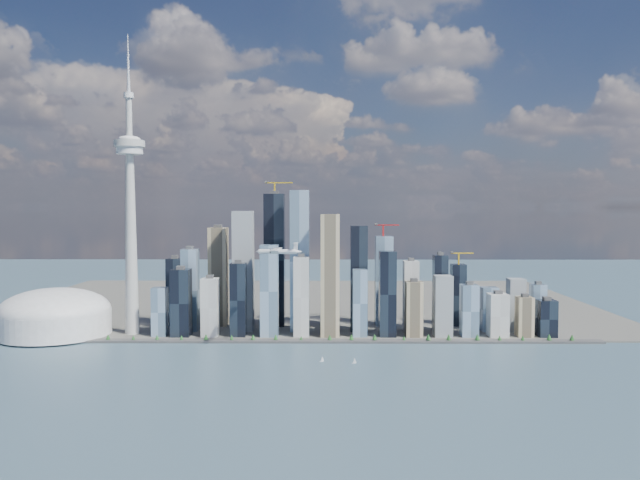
{
  "coord_description": "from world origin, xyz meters",
  "views": [
    {
      "loc": [
        59.09,
        -838.84,
        238.19
      ],
      "look_at": [
        50.73,
        260.0,
        180.6
      ],
      "focal_mm": 35.0,
      "sensor_mm": 36.0,
      "label": 1
    }
  ],
  "objects_px": {
    "needle_tower": "(130,209)",
    "airplane": "(278,251)",
    "sailboat_west": "(322,360)",
    "dome_stadium": "(55,315)",
    "sailboat_east": "(354,361)"
  },
  "relations": [
    {
      "from": "dome_stadium",
      "to": "sailboat_west",
      "type": "distance_m",
      "value": 530.95
    },
    {
      "from": "needle_tower",
      "to": "sailboat_east",
      "type": "relative_size",
      "value": 53.67
    },
    {
      "from": "sailboat_west",
      "to": "sailboat_east",
      "type": "height_order",
      "value": "sailboat_east"
    },
    {
      "from": "dome_stadium",
      "to": "airplane",
      "type": "height_order",
      "value": "airplane"
    },
    {
      "from": "needle_tower",
      "to": "airplane",
      "type": "relative_size",
      "value": 7.16
    },
    {
      "from": "needle_tower",
      "to": "dome_stadium",
      "type": "distance_m",
      "value": 241.4
    },
    {
      "from": "needle_tower",
      "to": "airplane",
      "type": "distance_m",
      "value": 316.87
    },
    {
      "from": "airplane",
      "to": "sailboat_west",
      "type": "distance_m",
      "value": 193.14
    },
    {
      "from": "dome_stadium",
      "to": "sailboat_west",
      "type": "xyz_separation_m",
      "value": [
        494.96,
        -188.69,
        -36.4
      ]
    },
    {
      "from": "sailboat_east",
      "to": "airplane",
      "type": "bearing_deg",
      "value": 155.91
    },
    {
      "from": "airplane",
      "to": "needle_tower",
      "type": "bearing_deg",
      "value": 161.49
    },
    {
      "from": "dome_stadium",
      "to": "airplane",
      "type": "relative_size",
      "value": 2.6
    },
    {
      "from": "needle_tower",
      "to": "sailboat_west",
      "type": "bearing_deg",
      "value": -29.24
    },
    {
      "from": "sailboat_west",
      "to": "sailboat_east",
      "type": "xyz_separation_m",
      "value": [
        49.43,
        -10.65,
        0.25
      ]
    },
    {
      "from": "dome_stadium",
      "to": "sailboat_east",
      "type": "distance_m",
      "value": 580.86
    }
  ]
}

